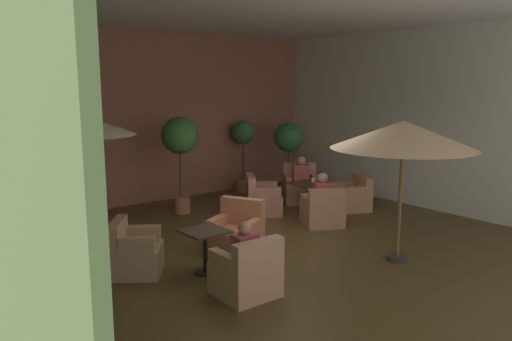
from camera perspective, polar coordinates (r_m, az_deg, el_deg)
name	(u,v)px	position (r m, az deg, el deg)	size (l,w,h in m)	color
ground_plane	(272,250)	(8.77, 1.87, -9.08)	(9.46, 9.18, 0.02)	#4F3B1D
wall_back_brick	(151,118)	(12.16, -12.02, 5.95)	(9.46, 0.08, 4.09)	#A7674D
wall_right_plain	(433,120)	(11.89, 19.65, 5.50)	(0.08, 9.18, 4.09)	silver
ceiling_slab	(274,3)	(8.38, 2.04, 18.65)	(9.46, 9.18, 0.06)	silver
cafe_table_front_left	(308,190)	(11.10, 6.04, -2.20)	(0.75, 0.75, 0.67)	black
armchair_front_left_north	(262,199)	(10.99, 0.71, -3.32)	(1.05, 1.06, 0.87)	tan
armchair_front_left_east	(323,211)	(10.18, 7.68, -4.61)	(1.02, 1.03, 0.81)	tan
armchair_front_left_south	(351,197)	(11.54, 10.86, -3.01)	(1.04, 1.02, 0.78)	tan
armchair_front_left_west	(301,188)	(12.14, 5.16, -2.03)	(1.08, 1.06, 0.93)	tan
cafe_table_front_right	(205,241)	(7.61, -5.88, -8.05)	(0.64, 0.64, 0.67)	black
armchair_front_right_north	(135,253)	(7.80, -13.77, -9.25)	(0.99, 1.00, 0.84)	tan
armchair_front_right_east	(247,274)	(6.84, -1.05, -11.80)	(0.76, 0.76, 0.85)	tan
armchair_front_right_south	(237,234)	(8.57, -2.25, -7.26)	(1.05, 1.06, 0.88)	#C17653
patio_umbrella_tall_red	(403,135)	(8.11, 16.59, 3.89)	(2.28, 2.28, 2.28)	#2D2D2D
patio_umbrella_center_beige	(81,126)	(9.28, -19.51, 4.88)	(1.92, 1.92, 2.32)	#2D2D2D
potted_tree_left_corner	(180,142)	(10.95, -8.75, 3.27)	(0.82, 0.82, 2.15)	#A96043
potted_tree_mid_left	(289,141)	(13.06, 3.80, 3.42)	(0.78, 0.78, 1.86)	#A76045
potted_tree_mid_right	(243,144)	(13.11, -1.46, 3.04)	(0.62, 0.62, 1.89)	#A76342
patron_blue_shirt	(323,190)	(10.13, 7.66, -2.27)	(0.39, 0.34, 0.66)	#B5493D
patron_by_window	(245,246)	(6.74, -1.28, -8.72)	(0.35, 0.23, 0.61)	#AE4548
patron_with_friend	(301,172)	(12.01, 5.22, -0.13)	(0.43, 0.39, 0.67)	#B9514C
iced_drink_cup	(313,180)	(11.14, 6.60, -1.10)	(0.08, 0.08, 0.11)	white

